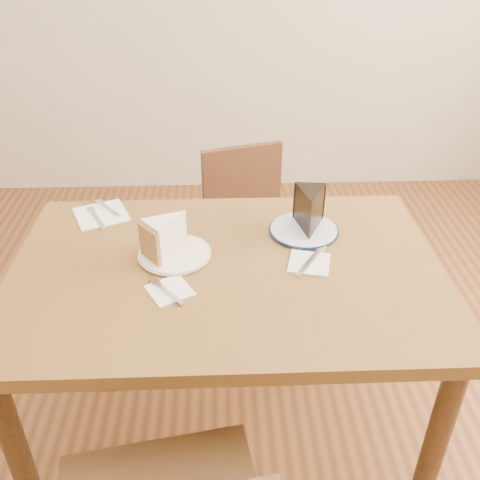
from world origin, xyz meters
name	(u,v)px	position (x,y,z in m)	size (l,w,h in m)	color
ground	(229,439)	(0.00, 0.00, 0.00)	(4.00, 4.00, 0.00)	#502B15
table	(226,295)	(0.00, 0.00, 0.65)	(1.20, 0.80, 0.75)	#513416
chair_far	(251,238)	(0.11, 0.63, 0.44)	(0.48, 0.48, 0.79)	#351B0F
plate_cream	(175,254)	(-0.15, 0.06, 0.76)	(0.20, 0.20, 0.01)	white
plate_navy	(304,230)	(0.24, 0.17, 0.76)	(0.20, 0.20, 0.01)	silver
carrot_cake	(169,236)	(-0.16, 0.07, 0.81)	(0.09, 0.12, 0.10)	beige
chocolate_cake	(310,213)	(0.26, 0.17, 0.82)	(0.09, 0.13, 0.11)	black
napkin_cream	(170,290)	(-0.15, -0.10, 0.75)	(0.10, 0.10, 0.00)	white
napkin_navy	(309,263)	(0.23, 0.01, 0.75)	(0.11, 0.11, 0.00)	white
napkin_spare	(101,214)	(-0.40, 0.30, 0.75)	(0.16, 0.16, 0.00)	white
fork_cream	(167,292)	(-0.15, -0.11, 0.76)	(0.01, 0.14, 0.00)	silver
knife_navy	(311,261)	(0.24, 0.01, 0.76)	(0.02, 0.17, 0.00)	white
fork_spare	(108,208)	(-0.38, 0.34, 0.76)	(0.01, 0.14, 0.00)	silver
knife_spare	(97,218)	(-0.41, 0.27, 0.76)	(0.01, 0.16, 0.00)	silver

